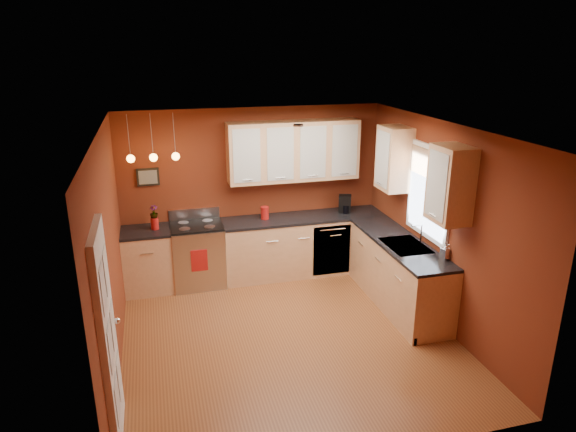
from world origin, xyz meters
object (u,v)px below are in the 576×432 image
object	(u,v)px
gas_range	(198,254)
coffee_maker	(345,204)
sink	(406,247)
red_canister	(265,213)
soap_pump	(445,251)

from	to	relation	value
gas_range	coffee_maker	xyz separation A→B (m)	(2.34, 0.03, 0.59)
sink	red_canister	size ratio (longest dim) A/B	3.65
red_canister	coffee_maker	world-z (taller)	coffee_maker
red_canister	coffee_maker	bearing A→B (deg)	-0.21
gas_range	red_canister	bearing A→B (deg)	2.01
red_canister	soap_pump	distance (m)	2.77
red_canister	soap_pump	size ratio (longest dim) A/B	0.88
red_canister	soap_pump	xyz separation A→B (m)	(1.83, -2.09, 0.01)
sink	soap_pump	distance (m)	0.62
gas_range	coffee_maker	distance (m)	2.41
coffee_maker	soap_pump	world-z (taller)	coffee_maker
sink	coffee_maker	world-z (taller)	sink
gas_range	coffee_maker	world-z (taller)	coffee_maker
red_canister	coffee_maker	size ratio (longest dim) A/B	0.69
coffee_maker	gas_range	bearing A→B (deg)	-157.54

